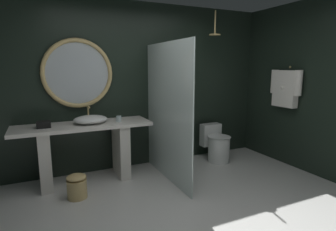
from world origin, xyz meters
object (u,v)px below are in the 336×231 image
Objects in this scene: round_wall_mirror at (78,73)px; waste_bin at (77,186)px; vessel_sink at (91,119)px; rain_shower_head at (215,32)px; toilet at (216,145)px; hanging_bathrobe at (285,87)px; tissue_box at (44,124)px; tumbler_cup at (119,119)px.

round_wall_mirror is 3.24× the size of waste_bin.
round_wall_mirror is (-0.10, 0.28, 0.63)m from vessel_sink.
toilet is at bearing -34.45° from rain_shower_head.
hanging_bathrobe is (2.97, -0.66, 0.40)m from vessel_sink.
toilet is at bearing -0.89° from tissue_box.
toilet is (-0.87, 0.60, -1.01)m from hanging_bathrobe.
tissue_box is at bearing -179.88° from rain_shower_head.
round_wall_mirror reaches higher than tissue_box.
toilet is (2.20, -0.34, -1.24)m from round_wall_mirror.
waste_bin is (-3.26, 0.17, -1.14)m from hanging_bathrobe.
waste_bin is (-0.67, -0.44, -0.72)m from tumbler_cup.
tumbler_cup is 0.87m from round_wall_mirror.
rain_shower_head is at bearing 0.12° from tissue_box.
round_wall_mirror reaches higher than tumbler_cup.
waste_bin is at bearing -56.26° from tissue_box.
vessel_sink is 0.70m from round_wall_mirror.
hanging_bathrobe reaches higher than tissue_box.
toilet is at bearing -0.14° from tumbler_cup.
tumbler_cup is at bearing 179.86° from toilet.
round_wall_mirror is at bearing 109.05° from vessel_sink.
tissue_box reaches higher than waste_bin.
rain_shower_head reaches higher than tumbler_cup.
tumbler_cup is 0.50× the size of tissue_box.
tissue_box is 0.92m from waste_bin.
round_wall_mirror is at bearing 171.25° from toilet.
tumbler_cup is at bearing -34.46° from round_wall_mirror.
round_wall_mirror is at bearing 145.54° from tumbler_cup.
waste_bin is at bearing -146.89° from tumbler_cup.
vessel_sink reaches higher than toilet.
hanging_bathrobe is (3.07, -0.94, -0.23)m from round_wall_mirror.
vessel_sink is 1.51× the size of waste_bin.
vessel_sink is 2.40m from rain_shower_head.
waste_bin is (-0.28, -0.49, -0.73)m from vessel_sink.
tumbler_cup reaches higher than tissue_box.
rain_shower_head is at bearing 145.44° from hanging_bathrobe.
toilet is 2.42m from waste_bin.
rain_shower_head reaches higher than toilet.
tissue_box is at bearing 169.78° from hanging_bathrobe.
vessel_sink is 0.93m from waste_bin.
waste_bin is (-0.18, -0.77, -1.36)m from round_wall_mirror.
tumbler_cup is 2.69m from hanging_bathrobe.
round_wall_mirror is 3.22m from hanging_bathrobe.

